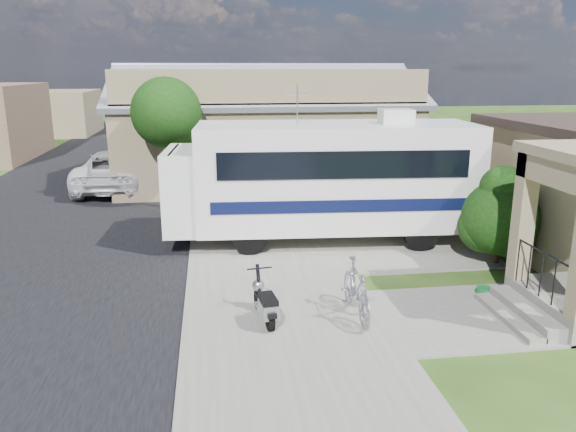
{
  "coord_description": "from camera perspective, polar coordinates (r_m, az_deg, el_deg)",
  "views": [
    {
      "loc": [
        -2.34,
        -10.78,
        4.84
      ],
      "look_at": [
        -0.5,
        2.5,
        1.3
      ],
      "focal_mm": 35.0,
      "sensor_mm": 36.0,
      "label": 1
    }
  ],
  "objects": [
    {
      "name": "street_tree_a",
      "position": [
        19.94,
        -11.95,
        9.91
      ],
      "size": [
        2.44,
        2.4,
        4.58
      ],
      "color": "black",
      "rests_on": "ground"
    },
    {
      "name": "street_tree_c",
      "position": [
        38.89,
        -10.11,
        12.02
      ],
      "size": [
        2.44,
        2.4,
        4.42
      ],
      "color": "black",
      "rests_on": "ground"
    },
    {
      "name": "scooter",
      "position": [
        10.99,
        -2.34,
        -8.85
      ],
      "size": [
        0.54,
        1.46,
        0.96
      ],
      "rotation": [
        0.0,
        0.0,
        0.13
      ],
      "color": "black",
      "rests_on": "ground"
    },
    {
      "name": "motorhome",
      "position": [
        15.88,
        3.7,
        4.05
      ],
      "size": [
        8.73,
        3.22,
        4.4
      ],
      "rotation": [
        0.0,
        0.0,
        -0.06
      ],
      "color": "silver",
      "rests_on": "ground"
    },
    {
      "name": "street_slab",
      "position": [
        21.95,
        -21.28,
        1.06
      ],
      "size": [
        9.0,
        80.0,
        0.02
      ],
      "primitive_type": "cube",
      "color": "black",
      "rests_on": "ground"
    },
    {
      "name": "pickup_truck",
      "position": [
        24.15,
        -16.99,
        4.54
      ],
      "size": [
        2.86,
        5.91,
        1.62
      ],
      "primitive_type": "imported",
      "rotation": [
        0.0,
        0.0,
        3.11
      ],
      "color": "white",
      "rests_on": "ground"
    },
    {
      "name": "distant_bldg_near",
      "position": [
        46.65,
        -23.98,
        9.57
      ],
      "size": [
        8.0,
        7.0,
        3.2
      ],
      "primitive_type": "cube",
      "color": "#7E6D4F",
      "rests_on": "ground"
    },
    {
      "name": "walk_slab",
      "position": [
        12.14,
        19.25,
        -9.46
      ],
      "size": [
        4.0,
        3.0,
        0.05
      ],
      "primitive_type": "cube",
      "color": "slate",
      "rests_on": "ground"
    },
    {
      "name": "driveway_slab",
      "position": [
        16.48,
        5.95,
        -2.28
      ],
      "size": [
        7.0,
        6.0,
        0.05
      ],
      "primitive_type": "cube",
      "color": "slate",
      "rests_on": "ground"
    },
    {
      "name": "bicycle",
      "position": [
        11.23,
        6.97,
        -7.68
      ],
      "size": [
        0.56,
        1.9,
        1.14
      ],
      "primitive_type": "imported",
      "rotation": [
        0.0,
        0.0,
        0.01
      ],
      "color": "#9A9AA1",
      "rests_on": "ground"
    },
    {
      "name": "shrub",
      "position": [
        15.02,
        20.84,
        0.18
      ],
      "size": [
        2.08,
        1.98,
        2.55
      ],
      "color": "black",
      "rests_on": "ground"
    },
    {
      "name": "street_tree_b",
      "position": [
        29.9,
        -10.72,
        11.78
      ],
      "size": [
        2.44,
        2.4,
        4.73
      ],
      "color": "black",
      "rests_on": "ground"
    },
    {
      "name": "garden_hose",
      "position": [
        13.13,
        19.36,
        -7.34
      ],
      "size": [
        0.37,
        0.37,
        0.17
      ],
      "primitive_type": "cylinder",
      "color": "#156C2E",
      "rests_on": "ground"
    },
    {
      "name": "warehouse",
      "position": [
        25.02,
        -2.5,
        8.24
      ],
      "size": [
        12.5,
        8.4,
        5.04
      ],
      "color": "#7E6D4F",
      "rests_on": "ground"
    },
    {
      "name": "sidewalk_slab",
      "position": [
        21.37,
        -4.1,
        1.75
      ],
      "size": [
        4.0,
        80.0,
        0.06
      ],
      "primitive_type": "cube",
      "color": "slate",
      "rests_on": "ground"
    },
    {
      "name": "van",
      "position": [
        31.25,
        -15.34,
        6.94
      ],
      "size": [
        3.42,
        6.19,
        1.7
      ],
      "primitive_type": "imported",
      "rotation": [
        0.0,
        0.0,
        0.19
      ],
      "color": "white",
      "rests_on": "ground"
    },
    {
      "name": "ground",
      "position": [
        12.05,
        4.04,
        -8.94
      ],
      "size": [
        120.0,
        120.0,
        0.0
      ],
      "primitive_type": "plane",
      "color": "#1E3F11"
    }
  ]
}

